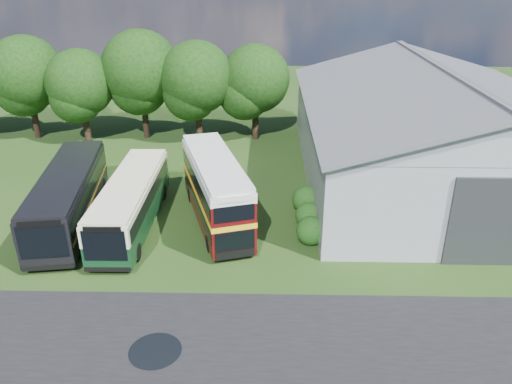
{
  "coord_description": "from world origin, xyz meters",
  "views": [
    {
      "loc": [
        3.03,
        -18.87,
        14.6
      ],
      "look_at": [
        2.43,
        8.0,
        2.24
      ],
      "focal_mm": 35.0,
      "sensor_mm": 36.0,
      "label": 1
    }
  ],
  "objects_px": {
    "storage_shed": "(433,123)",
    "bus_green_single": "(131,202)",
    "bus_maroon_double": "(216,191)",
    "bus_dark_single": "(69,196)"
  },
  "relations": [
    {
      "from": "storage_shed",
      "to": "bus_green_single",
      "type": "distance_m",
      "value": 21.8
    },
    {
      "from": "bus_green_single",
      "to": "bus_dark_single",
      "type": "bearing_deg",
      "value": 172.93
    },
    {
      "from": "bus_maroon_double",
      "to": "storage_shed",
      "type": "bearing_deg",
      "value": 9.71
    },
    {
      "from": "bus_maroon_double",
      "to": "bus_dark_single",
      "type": "distance_m",
      "value": 8.95
    },
    {
      "from": "storage_shed",
      "to": "bus_maroon_double",
      "type": "relative_size",
      "value": 2.46
    },
    {
      "from": "bus_maroon_double",
      "to": "bus_dark_single",
      "type": "relative_size",
      "value": 0.83
    },
    {
      "from": "storage_shed",
      "to": "bus_dark_single",
      "type": "xyz_separation_m",
      "value": [
        -23.96,
        -7.77,
        -2.42
      ]
    },
    {
      "from": "bus_maroon_double",
      "to": "bus_dark_single",
      "type": "bearing_deg",
      "value": 164.18
    },
    {
      "from": "bus_maroon_double",
      "to": "bus_dark_single",
      "type": "xyz_separation_m",
      "value": [
        -8.94,
        -0.19,
        -0.35
      ]
    },
    {
      "from": "storage_shed",
      "to": "bus_green_single",
      "type": "bearing_deg",
      "value": -157.68
    }
  ]
}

